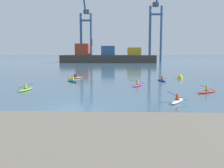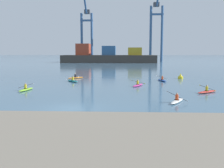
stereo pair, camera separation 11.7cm
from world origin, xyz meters
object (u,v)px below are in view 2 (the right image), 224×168
Objects in this scene: gantry_crane_west at (87,29)px; kayak_orange at (76,78)px; container_barge at (108,57)px; kayak_lime at (26,89)px; kayak_blue at (162,80)px; kayak_red at (207,91)px; gantry_crane_west_mid at (157,23)px; kayak_white at (177,101)px; kayak_magenta at (138,85)px; kayak_teal at (73,81)px; channel_buoy at (180,77)px.

kayak_orange is at bearing -83.35° from gantry_crane_west.
container_barge is 72.69m from kayak_orange.
gantry_crane_west is 104.64m from kayak_lime.
container_barge is at bearing 100.12° from kayak_blue.
container_barge is at bearing 100.92° from kayak_red.
gantry_crane_west_mid is 109.89m from kayak_white.
kayak_teal is at bearing 154.37° from kayak_magenta.
gantry_crane_west is 89.93m from kayak_orange.
kayak_white reaches higher than kayak_orange.
channel_buoy is at bearing 77.28° from kayak_white.
channel_buoy is (17.49, -72.28, -2.37)m from container_barge.
kayak_white is 1.14× the size of kayak_orange.
kayak_red is 22.18m from kayak_lime.
kayak_teal is 0.89× the size of kayak_lime.
kayak_lime is (-28.31, -100.72, -18.63)m from gantry_crane_west_mid.
gantry_crane_west reaches higher than kayak_orange.
kayak_magenta is (21.06, -98.16, -16.35)m from gantry_crane_west.
gantry_crane_west is 93.67m from channel_buoy.
kayak_white is at bearing -58.04° from kayak_orange.
kayak_lime is (-22.16, 0.87, -0.00)m from kayak_red.
container_barge is at bearing 103.60° from channel_buoy.
kayak_red is (28.94, -104.00, -16.35)m from gantry_crane_west.
channel_buoy is at bearing 45.72° from kayak_blue.
gantry_crane_west_mid is 11.74× the size of kayak_blue.
kayak_white reaches higher than kayak_lime.
container_barge is 1.05× the size of gantry_crane_west_mid.
gantry_crane_west is at bearing 108.52° from channel_buoy.
kayak_teal is (-18.56, -5.73, -0.19)m from channel_buoy.
kayak_lime is at bearing -105.70° from gantry_crane_west_mid.
kayak_red is 0.89× the size of kayak_lime.
kayak_lime is 21.99m from kayak_blue.
channel_buoy is 13.49m from kayak_magenta.
container_barge reaches higher than kayak_magenta.
kayak_magenta is 7.99m from kayak_blue.
kayak_white is at bearing -102.72° from channel_buoy.
kayak_teal is 14.78m from kayak_blue.
gantry_crane_west reaches higher than kayak_teal.
kayak_lime reaches higher than kayak_red.
kayak_lime is at bearing -145.21° from channel_buoy.
container_barge is at bearing 88.77° from kayak_orange.
kayak_red is at bearing -93.46° from gantry_crane_west_mid.
channel_buoy is at bearing 34.79° from kayak_lime.
kayak_red is at bearing -2.24° from kayak_lime.
container_barge is at bearing -52.17° from gantry_crane_west.
kayak_lime reaches higher than kayak_magenta.
kayak_red is 0.93× the size of kayak_magenta.
kayak_blue reaches higher than kayak_teal.
gantry_crane_west reaches higher than container_barge.
gantry_crane_west_mid is 40.43× the size of channel_buoy.
kayak_blue is at bearing 56.93° from kayak_magenta.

